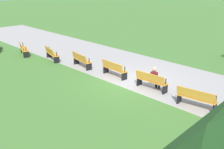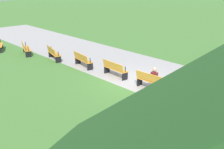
% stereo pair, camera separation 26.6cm
% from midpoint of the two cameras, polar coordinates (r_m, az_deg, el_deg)
% --- Properties ---
extents(ground_plane, '(120.00, 120.00, 0.00)m').
position_cam_midpoint_polar(ground_plane, '(15.09, 3.69, -1.57)').
color(ground_plane, '#477A33').
extents(path_paving, '(44.08, 5.54, 0.01)m').
position_cam_midpoint_polar(path_paving, '(16.42, 8.11, 0.02)').
color(path_paving, '#A39E99').
rests_on(path_paving, ground).
extents(bench_2, '(1.77, 1.01, 0.89)m').
position_cam_midpoint_polar(bench_2, '(21.27, -17.96, 5.01)').
color(bench_2, orange).
rests_on(bench_2, ground).
extents(bench_3, '(1.77, 0.87, 0.89)m').
position_cam_midpoint_polar(bench_3, '(19.41, -12.59, 4.19)').
color(bench_3, orange).
rests_on(bench_3, ground).
extents(bench_4, '(1.76, 0.71, 0.89)m').
position_cam_midpoint_polar(bench_4, '(17.56, -6.68, 2.95)').
color(bench_4, orange).
rests_on(bench_4, ground).
extents(bench_5, '(1.73, 0.55, 0.89)m').
position_cam_midpoint_polar(bench_5, '(15.76, -0.08, 1.19)').
color(bench_5, orange).
rests_on(bench_5, ground).
extents(bench_6, '(1.73, 0.55, 0.89)m').
position_cam_midpoint_polar(bench_6, '(14.04, 7.44, -1.27)').
color(bench_6, orange).
rests_on(bench_6, ground).
extents(bench_7, '(1.76, 0.71, 0.89)m').
position_cam_midpoint_polar(bench_7, '(12.45, 16.19, -4.63)').
color(bench_7, orange).
rests_on(bench_7, ground).
extents(person_seated, '(0.34, 0.53, 1.20)m').
position_cam_midpoint_polar(person_seated, '(14.02, 8.23, -0.61)').
color(person_seated, maroon).
rests_on(person_seated, ground).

